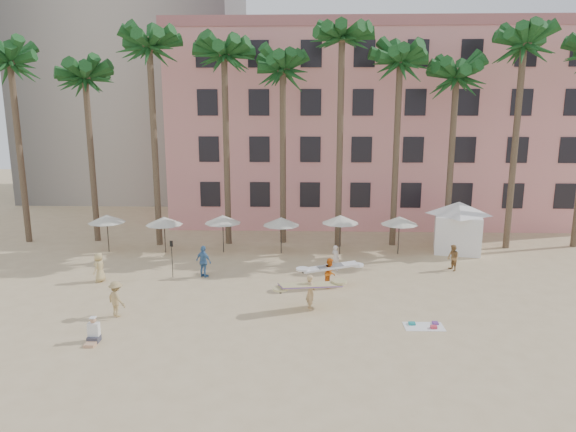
# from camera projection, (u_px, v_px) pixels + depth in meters

# --- Properties ---
(ground) EXTENTS (120.00, 120.00, 0.00)m
(ground) POSITION_uv_depth(u_px,v_px,m) (290.00, 331.00, 23.01)
(ground) COLOR #D1B789
(ground) RESTS_ON ground
(pink_hotel) EXTENTS (35.00, 14.00, 16.00)m
(pink_hotel) POSITION_uv_depth(u_px,v_px,m) (376.00, 128.00, 46.54)
(pink_hotel) COLOR #E19188
(pink_hotel) RESTS_ON ground
(palm_row) EXTENTS (44.40, 5.40, 16.30)m
(palm_row) POSITION_uv_depth(u_px,v_px,m) (304.00, 60.00, 34.97)
(palm_row) COLOR brown
(palm_row) RESTS_ON ground
(umbrella_row) EXTENTS (22.50, 2.70, 2.73)m
(umbrella_row) POSITION_uv_depth(u_px,v_px,m) (252.00, 220.00, 34.85)
(umbrella_row) COLOR #332B23
(umbrella_row) RESTS_ON ground
(cabana) EXTENTS (5.39, 5.39, 3.50)m
(cabana) POSITION_uv_depth(u_px,v_px,m) (458.00, 222.00, 35.40)
(cabana) COLOR white
(cabana) RESTS_ON ground
(beach_towel) EXTENTS (1.81, 1.02, 0.14)m
(beach_towel) POSITION_uv_depth(u_px,v_px,m) (425.00, 326.00, 23.46)
(beach_towel) COLOR white
(beach_towel) RESTS_ON ground
(carrier_yellow) EXTENTS (3.19, 1.85, 1.81)m
(carrier_yellow) POSITION_uv_depth(u_px,v_px,m) (310.00, 290.00, 25.25)
(carrier_yellow) COLOR tan
(carrier_yellow) RESTS_ON ground
(carrier_white) EXTENTS (3.24, 1.57, 1.65)m
(carrier_white) POSITION_uv_depth(u_px,v_px,m) (330.00, 271.00, 28.47)
(carrier_white) COLOR orange
(carrier_white) RESTS_ON ground
(beachgoers) EXTENTS (21.62, 8.74, 1.90)m
(beachgoers) POSITION_uv_depth(u_px,v_px,m) (223.00, 271.00, 28.57)
(beachgoers) COLOR tan
(beachgoers) RESTS_ON ground
(paddle) EXTENTS (0.18, 0.04, 2.23)m
(paddle) POSITION_uv_depth(u_px,v_px,m) (172.00, 254.00, 29.99)
(paddle) COLOR black
(paddle) RESTS_ON ground
(seated_man) EXTENTS (0.48, 0.84, 1.10)m
(seated_man) POSITION_uv_depth(u_px,v_px,m) (93.00, 334.00, 21.84)
(seated_man) COLOR #3F3F4C
(seated_man) RESTS_ON ground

